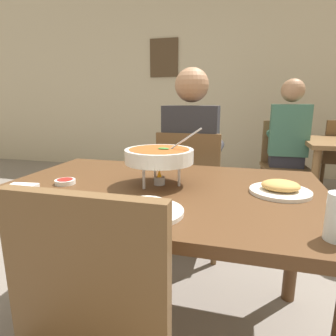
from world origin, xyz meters
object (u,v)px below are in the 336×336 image
Objects in this scene: appetizer_plate at (280,189)px; patron_bg_middle at (288,137)px; chair_diner_main at (190,187)px; diner_main at (192,153)px; rice_plate at (148,208)px; dining_table_main at (159,207)px; sauce_dish at (65,182)px; curry_bowl at (159,156)px; chair_bg_middle at (283,159)px; chair_bg_corner at (292,153)px.

appetizer_plate is 0.18× the size of patron_bg_middle.
chair_diner_main is 0.24m from diner_main.
dining_table_main is at bearing 99.77° from rice_plate.
sauce_dish is at bearing 153.38° from rice_plate.
curry_bowl reaches higher than chair_bg_middle.
chair_bg_middle is (0.26, 1.96, -0.24)m from appetizer_plate.
dining_table_main is 2.09m from patron_bg_middle.
rice_plate is at bearing -107.32° from chair_bg_corner.
chair_bg_middle is 0.40m from chair_bg_corner.
chair_bg_corner is (1.31, 2.45, -0.24)m from sauce_dish.
appetizer_plate is 0.27× the size of chair_bg_middle.
diner_main is 1.46× the size of chair_bg_middle.
chair_bg_corner is at bearing 72.68° from rice_plate.
curry_bowl is 2.14m from chair_bg_middle.
rice_plate reaches higher than sauce_dish.
chair_bg_corner reaches higher than dining_table_main.
chair_diner_main is at bearing 89.35° from curry_bowl.
dining_table_main is at bearing -90.00° from diner_main.
appetizer_plate is 2.38m from chair_bg_corner.
patron_bg_middle is (0.77, 1.94, 0.11)m from dining_table_main.
rice_plate is 0.56m from appetizer_plate.
chair_diner_main is 0.90m from appetizer_plate.
diner_main reaches higher than dining_table_main.
appetizer_plate reaches higher than dining_table_main.
sauce_dish is 0.10× the size of chair_bg_middle.
diner_main is 14.56× the size of sauce_dish.
curry_bowl is (-0.01, -0.72, 0.35)m from chair_diner_main.
appetizer_plate is at bearing -55.01° from chair_diner_main.
chair_bg_middle is (0.70, 2.31, -0.24)m from rice_plate.
curry_bowl reaches higher than dining_table_main.
dining_table_main is 5.82× the size of appetizer_plate.
diner_main is 1.09m from rice_plate.
appetizer_plate is at bearing -97.48° from chair_bg_middle.
diner_main reaches higher than curry_bowl.
curry_bowl is 0.52m from appetizer_plate.
appetizer_plate is 1.99m from chair_bg_middle.
diner_main is at bearing 90.00° from chair_diner_main.
chair_diner_main is 1.85m from chair_bg_corner.
diner_main is 1.45m from chair_bg_middle.
diner_main is 5.46× the size of rice_plate.
curry_bowl is 3.69× the size of sauce_dish.
curry_bowl is 0.25× the size of patron_bg_middle.
diner_main is at bearing 90.00° from dining_table_main.
chair_bg_corner is at bearing 70.51° from chair_bg_middle.
dining_table_main is at bearing -110.70° from chair_bg_middle.
patron_bg_middle reaches higher than curry_bowl.
diner_main is 0.95m from sauce_dish.
chair_bg_middle is at bearing 58.15° from diner_main.
appetizer_plate is at bearing 6.63° from sauce_dish.
patron_bg_middle reaches higher than sauce_dish.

